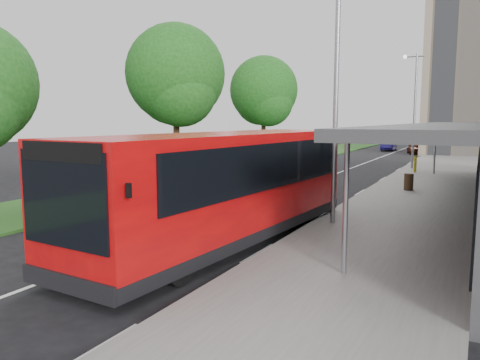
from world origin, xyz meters
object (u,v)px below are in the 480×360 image
object	(u,v)px
tree_mid	(176,81)
lamp_post_near	(334,85)
tree_far	(264,95)
bollard	(415,164)
car_far	(389,145)
bus_main	(226,187)
litter_bin	(409,182)
car_near	(416,148)
lamp_post_far	(414,103)
bus_second	(210,173)

from	to	relation	value
tree_mid	lamp_post_near	xyz separation A→B (m)	(11.13, -7.05, -1.05)
tree_far	bollard	size ratio (longest dim) A/B	7.95
car_far	lamp_post_near	bearing A→B (deg)	-85.21
bus_main	litter_bin	distance (m)	12.74
bus_main	car_near	size ratio (longest dim) A/B	3.14
lamp_post_far	bus_main	distance (m)	23.61
tree_mid	car_far	bearing A→B (deg)	80.25
litter_bin	lamp_post_near	bearing A→B (deg)	-98.47
tree_far	lamp_post_far	world-z (taller)	tree_far
bus_main	car_near	xyz separation A→B (m)	(0.44, 40.43, -1.02)
lamp_post_near	bus_second	bearing A→B (deg)	172.68
lamp_post_near	lamp_post_far	size ratio (longest dim) A/B	1.00
lamp_post_far	bus_second	world-z (taller)	lamp_post_far
tree_far	bus_second	size ratio (longest dim) A/B	0.83
lamp_post_far	bus_second	size ratio (longest dim) A/B	0.78
tree_mid	bus_main	distance (m)	14.30
car_near	bollard	bearing A→B (deg)	-97.34
litter_bin	lamp_post_far	bearing A→B (deg)	96.79
bollard	tree_far	bearing A→B (deg)	171.77
litter_bin	bus_second	bearing A→B (deg)	-128.01
tree_far	lamp_post_near	distance (m)	22.08
bollard	car_far	bearing A→B (deg)	103.56
tree_far	lamp_post_far	xyz separation A→B (m)	(11.13, 0.95, -0.82)
tree_mid	car_near	world-z (taller)	tree_mid
litter_bin	car_far	xyz separation A→B (m)	(-6.53, 32.60, 0.10)
bollard	car_far	distance (m)	24.82
car_near	lamp_post_far	bearing A→B (deg)	-98.31
tree_mid	lamp_post_far	distance (m)	17.11
bus_main	car_far	world-z (taller)	bus_main
lamp_post_far	tree_far	bearing A→B (deg)	-175.13
bollard	litter_bin	bearing A→B (deg)	-85.17
lamp_post_near	lamp_post_far	xyz separation A→B (m)	(0.00, 20.00, 0.00)
litter_bin	car_far	distance (m)	33.24
bollard	lamp_post_far	bearing A→B (deg)	102.91
lamp_post_far	car_far	bearing A→B (deg)	103.64
tree_mid	bollard	bearing A→B (deg)	41.28
bus_main	tree_mid	bearing A→B (deg)	135.23
tree_far	car_near	size ratio (longest dim) A/B	2.35
lamp_post_far	bollard	world-z (taller)	lamp_post_far
lamp_post_far	car_near	distance (m)	17.68
tree_far	bus_main	xyz separation A→B (m)	(8.95, -22.36, -3.90)
bus_second	litter_bin	world-z (taller)	bus_second
lamp_post_far	bus_second	distance (m)	20.27
tree_far	bollard	bearing A→B (deg)	-8.23
car_near	car_far	bearing A→B (deg)	114.44
lamp_post_far	bus_main	bearing A→B (deg)	-95.34
bus_second	car_far	world-z (taller)	bus_second
tree_far	litter_bin	bearing A→B (deg)	-39.23
tree_mid	car_near	bearing A→B (deg)	72.65
bus_main	car_far	xyz separation A→B (m)	(-3.03, 44.79, -0.98)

